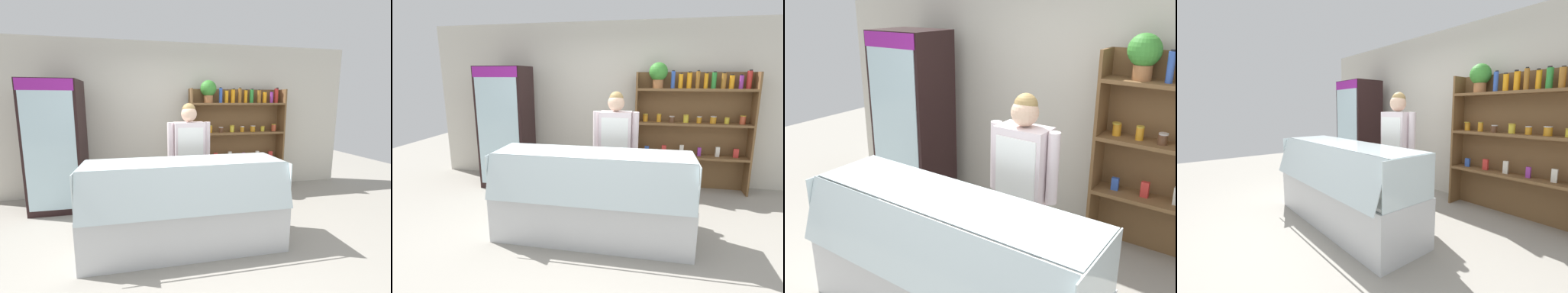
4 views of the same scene
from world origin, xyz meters
TOP-DOWN VIEW (x-y plane):
  - back_wall at (0.00, 2.07)m, footprint 6.80×0.10m
  - drinks_fridge at (-1.89, 1.47)m, footprint 0.77×0.62m
  - deli_display_case at (-0.17, -0.01)m, footprint 2.21×0.78m
  - shop_clerk at (0.01, 0.72)m, footprint 0.60×0.25m

SIDE VIEW (x-z plane):
  - deli_display_case at x=-0.17m, z-range -0.19..0.82m
  - shop_clerk at x=0.01m, z-range 0.15..1.79m
  - drinks_fridge at x=-1.89m, z-range 0.00..1.98m
  - back_wall at x=0.00m, z-range 0.00..2.70m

